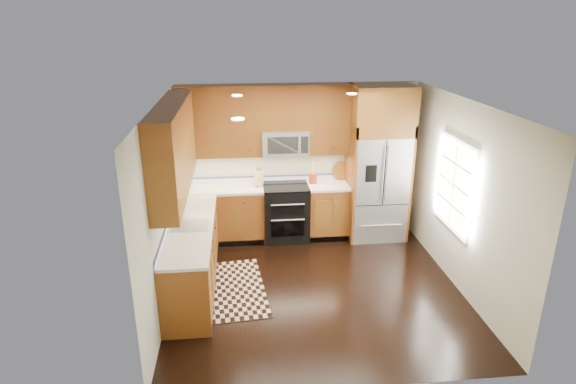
{
  "coord_description": "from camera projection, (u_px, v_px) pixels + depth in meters",
  "views": [
    {
      "loc": [
        -0.99,
        -5.87,
        3.62
      ],
      "look_at": [
        -0.32,
        0.6,
        1.23
      ],
      "focal_mm": 30.0,
      "sensor_mm": 36.0,
      "label": 1
    }
  ],
  "objects": [
    {
      "name": "wall_right",
      "position": [
        461.0,
        196.0,
        6.57
      ],
      "size": [
        0.02,
        4.0,
        2.6
      ],
      "primitive_type": "cube",
      "color": "#B7BBA8",
      "rests_on": "ground"
    },
    {
      "name": "utensil_crock",
      "position": [
        313.0,
        176.0,
        8.13
      ],
      "size": [
        0.15,
        0.15,
        0.38
      ],
      "color": "#A32E14",
      "rests_on": "countertop"
    },
    {
      "name": "countertop",
      "position": [
        235.0,
        203.0,
        7.35
      ],
      "size": [
        2.86,
        3.01,
        0.04
      ],
      "color": "silver",
      "rests_on": "base_cabinets"
    },
    {
      "name": "range",
      "position": [
        286.0,
        212.0,
        8.19
      ],
      "size": [
        0.76,
        0.67,
        0.95
      ],
      "color": "black",
      "rests_on": "ground"
    },
    {
      "name": "rug",
      "position": [
        230.0,
        289.0,
        6.76
      ],
      "size": [
        1.1,
        1.67,
        0.01
      ],
      "primitive_type": "cube",
      "rotation": [
        0.0,
        0.0,
        0.09
      ],
      "color": "black",
      "rests_on": "ground"
    },
    {
      "name": "sink_faucet",
      "position": [
        187.0,
        221.0,
        6.52
      ],
      "size": [
        0.54,
        0.44,
        0.37
      ],
      "color": "#B2B2B7",
      "rests_on": "countertop"
    },
    {
      "name": "knife_block",
      "position": [
        259.0,
        178.0,
        8.02
      ],
      "size": [
        0.16,
        0.19,
        0.32
      ],
      "color": "tan",
      "rests_on": "countertop"
    },
    {
      "name": "cutting_board",
      "position": [
        341.0,
        179.0,
        8.38
      ],
      "size": [
        0.33,
        0.33,
        0.02
      ],
      "primitive_type": "cylinder",
      "rotation": [
        0.0,
        0.0,
        -0.04
      ],
      "color": "brown",
      "rests_on": "countertop"
    },
    {
      "name": "wall_back",
      "position": [
        298.0,
        160.0,
        8.24
      ],
      "size": [
        4.0,
        0.02,
        2.6
      ],
      "primitive_type": "cube",
      "color": "#B7BBA8",
      "rests_on": "ground"
    },
    {
      "name": "wall_left",
      "position": [
        163.0,
        207.0,
        6.18
      ],
      "size": [
        0.02,
        4.0,
        2.6
      ],
      "primitive_type": "cube",
      "color": "#B7BBA8",
      "rests_on": "ground"
    },
    {
      "name": "base_cabinets",
      "position": [
        227.0,
        235.0,
        7.39
      ],
      "size": [
        2.85,
        3.0,
        0.9
      ],
      "color": "brown",
      "rests_on": "ground"
    },
    {
      "name": "upper_cabinets",
      "position": [
        228.0,
        132.0,
        7.03
      ],
      "size": [
        2.85,
        3.0,
        1.15
      ],
      "color": "brown",
      "rests_on": "ground"
    },
    {
      "name": "microwave",
      "position": [
        285.0,
        142.0,
        7.9
      ],
      "size": [
        0.76,
        0.4,
        0.42
      ],
      "color": "#B2B2B7",
      "rests_on": "ground"
    },
    {
      "name": "ground",
      "position": [
        315.0,
        287.0,
        6.82
      ],
      "size": [
        4.0,
        4.0,
        0.0
      ],
      "primitive_type": "plane",
      "color": "black",
      "rests_on": "ground"
    },
    {
      "name": "refrigerator",
      "position": [
        378.0,
        163.0,
        8.02
      ],
      "size": [
        0.98,
        0.75,
        2.6
      ],
      "color": "#B2B2B7",
      "rests_on": "ground"
    },
    {
      "name": "window",
      "position": [
        454.0,
        185.0,
        6.72
      ],
      "size": [
        0.04,
        1.1,
        1.3
      ],
      "color": "white",
      "rests_on": "ground"
    }
  ]
}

